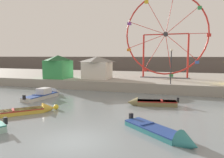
{
  "coord_description": "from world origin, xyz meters",
  "views": [
    {
      "loc": [
        5.68,
        -10.08,
        4.67
      ],
      "look_at": [
        -1.14,
        10.25,
        2.36
      ],
      "focal_mm": 34.66,
      "sensor_mm": 36.0,
      "label": 1
    }
  ],
  "objects": [
    {
      "name": "ground_plane",
      "position": [
        0.0,
        0.0,
        0.0
      ],
      "size": [
        240.0,
        240.0,
        0.0
      ],
      "primitive_type": "plane",
      "color": "slate"
    },
    {
      "name": "motorboat_olive_wood",
      "position": [
        2.61,
        10.02,
        0.26
      ],
      "size": [
        4.83,
        1.95,
        1.1
      ],
      "rotation": [
        0.0,
        0.0,
        3.33
      ],
      "color": "olive",
      "rests_on": "ground_plane"
    },
    {
      "name": "motorboat_mustard_yellow",
      "position": [
        -6.19,
        4.27,
        0.21
      ],
      "size": [
        4.02,
        4.15,
        1.09
      ],
      "rotation": [
        0.0,
        0.0,
        0.81
      ],
      "color": "gold",
      "rests_on": "ground_plane"
    },
    {
      "name": "carnival_booth_white_ticket",
      "position": [
        -6.84,
        20.17,
        2.97
      ],
      "size": [
        4.34,
        3.99,
        3.33
      ],
      "rotation": [
        0.0,
        0.0,
        0.04
      ],
      "color": "silver",
      "rests_on": "quay_promenade"
    },
    {
      "name": "ferris_wheel_red_frame",
      "position": [
        2.77,
        24.49,
        7.75
      ],
      "size": [
        12.65,
        1.2,
        12.97
      ],
      "color": "red",
      "rests_on": "quay_promenade"
    },
    {
      "name": "motorboat_teal_painted",
      "position": [
        4.79,
        2.21,
        0.2
      ],
      "size": [
        4.84,
        4.18,
        1.17
      ],
      "rotation": [
        0.0,
        0.0,
        5.61
      ],
      "color": "teal",
      "rests_on": "ground_plane"
    },
    {
      "name": "promenade_lamp_near",
      "position": [
        4.15,
        16.97,
        3.99
      ],
      "size": [
        0.32,
        0.32,
        4.26
      ],
      "color": "#2D2D33",
      "rests_on": "quay_promenade"
    },
    {
      "name": "distant_town_skyline",
      "position": [
        0.0,
        47.14,
        2.2
      ],
      "size": [
        140.0,
        3.0,
        4.4
      ],
      "primitive_type": "cube",
      "color": "#564C47",
      "rests_on": "ground_plane"
    },
    {
      "name": "carnival_booth_green_kiosk",
      "position": [
        -12.61,
        18.58,
        3.07
      ],
      "size": [
        3.68,
        3.89,
        3.52
      ],
      "rotation": [
        0.0,
        0.0,
        0.02
      ],
      "color": "#33934C",
      "rests_on": "quay_promenade"
    },
    {
      "name": "quay_promenade",
      "position": [
        0.0,
        26.6,
        0.62
      ],
      "size": [
        110.0,
        20.51,
        1.24
      ],
      "primitive_type": "cube",
      "color": "gray",
      "rests_on": "ground_plane"
    },
    {
      "name": "motorboat_pale_grey",
      "position": [
        -9.04,
        10.46,
        0.33
      ],
      "size": [
        1.76,
        5.95,
        1.52
      ],
      "rotation": [
        0.0,
        0.0,
        1.5
      ],
      "color": "silver",
      "rests_on": "ground_plane"
    },
    {
      "name": "mooring_buoy_orange",
      "position": [
        -4.83,
        5.88,
        0.22
      ],
      "size": [
        0.44,
        0.44,
        0.44
      ],
      "primitive_type": "sphere",
      "color": "yellow",
      "rests_on": "ground_plane"
    }
  ]
}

